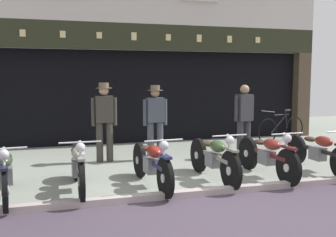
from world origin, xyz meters
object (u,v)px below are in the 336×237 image
(motorcycle_center_right, at_px, (267,155))
(motorcycle_center, at_px, (214,157))
(motorcycle_far_left, at_px, (6,172))
(salesman_right, at_px, (244,117))
(salesman_left, at_px, (104,118))
(leaning_bicycle, at_px, (281,128))
(motorcycle_left, at_px, (78,165))
(motorcycle_center_left, at_px, (152,163))
(shopkeeper_center, at_px, (155,119))
(motorcycle_right, at_px, (319,151))
(advert_board_near, at_px, (213,82))

(motorcycle_center_right, bearing_deg, motorcycle_center, -5.92)
(motorcycle_far_left, relative_size, motorcycle_center_right, 1.03)
(salesman_right, bearing_deg, salesman_left, -21.18)
(motorcycle_center, xyz_separation_m, leaning_bicycle, (3.59, 3.41, -0.05))
(motorcycle_center, bearing_deg, leaning_bicycle, -138.17)
(motorcycle_far_left, xyz_separation_m, motorcycle_left, (1.10, 0.10, 0.01))
(motorcycle_center_left, relative_size, shopkeeper_center, 1.22)
(motorcycle_left, relative_size, motorcycle_right, 1.03)
(motorcycle_center_left, bearing_deg, motorcycle_center_right, 176.74)
(motorcycle_center_left, xyz_separation_m, shopkeeper_center, (0.64, 2.14, 0.51))
(shopkeeper_center, distance_m, advert_board_near, 3.59)
(motorcycle_far_left, xyz_separation_m, leaning_bicycle, (7.08, 3.45, -0.04))
(leaning_bicycle, bearing_deg, motorcycle_right, 145.18)
(motorcycle_center_right, height_order, salesman_right, salesman_right)
(motorcycle_left, relative_size, salesman_right, 1.23)
(motorcycle_far_left, height_order, salesman_right, salesman_right)
(motorcycle_far_left, bearing_deg, motorcycle_left, -179.52)
(motorcycle_left, distance_m, motorcycle_center, 2.39)
(motorcycle_right, bearing_deg, motorcycle_far_left, 1.33)
(shopkeeper_center, bearing_deg, motorcycle_far_left, 34.59)
(motorcycle_center_left, distance_m, advert_board_near, 5.73)
(motorcycle_far_left, relative_size, motorcycle_center, 1.02)
(motorcycle_far_left, relative_size, shopkeeper_center, 1.23)
(motorcycle_right, bearing_deg, motorcycle_left, 0.34)
(motorcycle_center_left, height_order, motorcycle_center, motorcycle_center)
(motorcycle_center, xyz_separation_m, shopkeeper_center, (-0.54, 2.07, 0.50))
(salesman_right, bearing_deg, motorcycle_left, 9.74)
(motorcycle_right, bearing_deg, leaning_bicycle, -111.11)
(motorcycle_center_right, height_order, shopkeeper_center, shopkeeper_center)
(leaning_bicycle, bearing_deg, motorcycle_center_right, 130.47)
(motorcycle_left, xyz_separation_m, motorcycle_center, (2.39, -0.06, 0.00))
(salesman_left, bearing_deg, leaning_bicycle, -165.14)
(motorcycle_left, bearing_deg, motorcycle_center_left, 174.01)
(salesman_left, xyz_separation_m, salesman_right, (3.19, -0.40, -0.04))
(motorcycle_left, distance_m, motorcycle_right, 4.66)
(leaning_bicycle, bearing_deg, motorcycle_center_left, 112.83)
(motorcycle_center_left, xyz_separation_m, salesman_left, (-0.48, 2.26, 0.55))
(motorcycle_right, bearing_deg, motorcycle_center_left, 2.58)
(motorcycle_center_left, distance_m, leaning_bicycle, 5.91)
(salesman_left, relative_size, leaning_bicycle, 1.00)
(motorcycle_center, distance_m, motorcycle_right, 2.27)
(motorcycle_left, bearing_deg, leaning_bicycle, -150.30)
(leaning_bicycle, bearing_deg, advert_board_near, 42.09)
(motorcycle_far_left, distance_m, shopkeeper_center, 3.66)
(shopkeeper_center, distance_m, salesman_right, 2.09)
(advert_board_near, bearing_deg, motorcycle_far_left, -139.73)
(shopkeeper_center, bearing_deg, salesman_right, 171.16)
(motorcycle_left, height_order, motorcycle_center_left, motorcycle_left)
(motorcycle_right, bearing_deg, salesman_right, -66.26)
(motorcycle_far_left, height_order, advert_board_near, advert_board_near)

